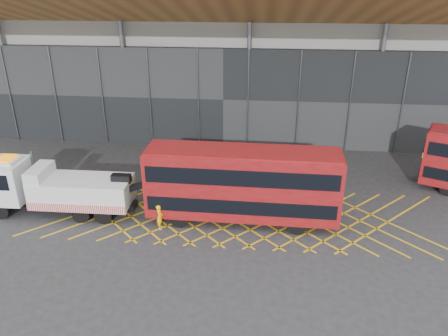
# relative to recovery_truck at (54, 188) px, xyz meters

# --- Properties ---
(ground_plane) EXTENTS (120.00, 120.00, 0.00)m
(ground_plane) POSITION_rel_recovery_truck_xyz_m (6.99, 0.67, -1.66)
(ground_plane) COLOR #2A2A2C
(road_markings) EXTENTS (24.76, 7.16, 0.01)m
(road_markings) POSITION_rel_recovery_truck_xyz_m (10.99, 0.67, -1.65)
(road_markings) COLOR #ECAB16
(road_markings) RESTS_ON ground_plane
(construction_building) EXTENTS (55.00, 23.97, 18.00)m
(construction_building) POSITION_rel_recovery_truck_xyz_m (8.91, 19.07, 7.32)
(construction_building) COLOR gray
(construction_building) RESTS_ON ground_plane
(recovery_truck) EXTENTS (10.27, 2.48, 3.59)m
(recovery_truck) POSITION_rel_recovery_truck_xyz_m (0.00, 0.00, 0.00)
(recovery_truck) COLOR black
(recovery_truck) RESTS_ON ground_plane
(bus_towed) EXTENTS (11.04, 2.79, 4.46)m
(bus_towed) POSITION_rel_recovery_truck_xyz_m (11.22, 0.10, 0.82)
(bus_towed) COLOR maroon
(bus_towed) RESTS_ON ground_plane
(worker) EXTENTS (0.43, 0.59, 1.48)m
(worker) POSITION_rel_recovery_truck_xyz_m (6.64, -1.22, -0.92)
(worker) COLOR yellow
(worker) RESTS_ON ground_plane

